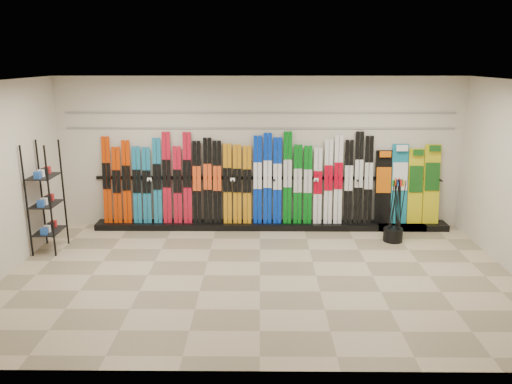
{
  "coord_description": "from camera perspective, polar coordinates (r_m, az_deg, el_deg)",
  "views": [
    {
      "loc": [
        0.0,
        -7.27,
        3.31
      ],
      "look_at": [
        -0.07,
        1.0,
        1.1
      ],
      "focal_mm": 35.0,
      "sensor_mm": 36.0,
      "label": 1
    }
  ],
  "objects": [
    {
      "name": "accessory_rack",
      "position": [
        9.45,
        -22.91,
        -0.57
      ],
      "size": [
        0.4,
        0.6,
        1.94
      ],
      "primitive_type": "cube",
      "color": "black",
      "rests_on": "floor"
    },
    {
      "name": "back_wall",
      "position": [
        9.94,
        0.48,
        4.46
      ],
      "size": [
        8.0,
        0.0,
        8.0
      ],
      "primitive_type": "plane",
      "rotation": [
        1.57,
        0.0,
        0.0
      ],
      "color": "beige",
      "rests_on": "floor"
    },
    {
      "name": "pole_bin",
      "position": [
        9.72,
        15.38,
        -4.73
      ],
      "size": [
        0.36,
        0.36,
        0.25
      ],
      "primitive_type": "cylinder",
      "color": "black",
      "rests_on": "floor"
    },
    {
      "name": "ski_rack_base",
      "position": [
        10.09,
        1.74,
        -3.83
      ],
      "size": [
        8.0,
        0.4,
        0.12
      ],
      "primitive_type": "cube",
      "color": "black",
      "rests_on": "floor"
    },
    {
      "name": "slatwall_rail_1",
      "position": [
        9.8,
        0.49,
        9.05
      ],
      "size": [
        7.6,
        0.02,
        0.03
      ],
      "primitive_type": "cube",
      "color": "gray",
      "rests_on": "back_wall"
    },
    {
      "name": "ski_poles",
      "position": [
        9.57,
        15.78,
        -2.02
      ],
      "size": [
        0.29,
        0.28,
        1.18
      ],
      "color": "black",
      "rests_on": "pole_bin"
    },
    {
      "name": "snowboards",
      "position": [
        10.35,
        16.93,
        0.73
      ],
      "size": [
        1.28,
        0.24,
        1.57
      ],
      "color": "black",
      "rests_on": "ski_rack_base"
    },
    {
      "name": "slatwall_rail_0",
      "position": [
        9.84,
        0.49,
        7.31
      ],
      "size": [
        7.6,
        0.02,
        0.03
      ],
      "primitive_type": "cube",
      "color": "gray",
      "rests_on": "back_wall"
    },
    {
      "name": "floor",
      "position": [
        7.99,
        0.45,
        -9.52
      ],
      "size": [
        8.0,
        8.0,
        0.0
      ],
      "primitive_type": "plane",
      "color": "gray",
      "rests_on": "ground"
    },
    {
      "name": "ceiling",
      "position": [
        7.28,
        0.5,
        12.52
      ],
      "size": [
        8.0,
        8.0,
        0.0
      ],
      "primitive_type": "plane",
      "rotation": [
        3.14,
        0.0,
        0.0
      ],
      "color": "silver",
      "rests_on": "back_wall"
    },
    {
      "name": "skis",
      "position": [
        9.9,
        -2.01,
        1.17
      ],
      "size": [
        5.37,
        0.23,
        1.83
      ],
      "color": "#C13103",
      "rests_on": "ski_rack_base"
    }
  ]
}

